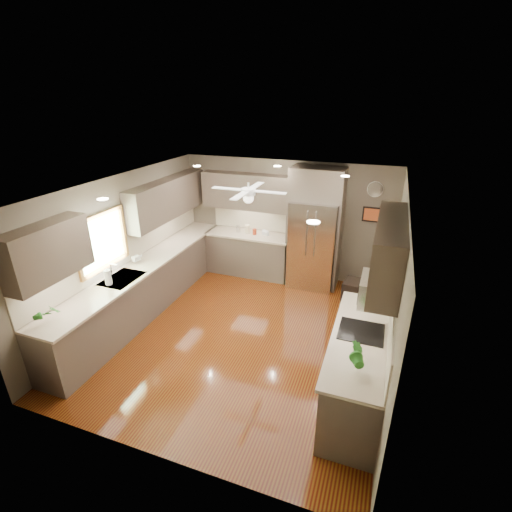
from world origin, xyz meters
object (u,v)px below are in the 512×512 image
Objects in this scene: soap_bottle at (137,258)px; canister_d at (255,232)px; canister_b at (238,229)px; stool at (355,293)px; potted_plant_right at (357,355)px; bowl at (265,234)px; potted_plant_left at (47,313)px; refrigerator at (314,231)px; paper_towel at (108,277)px; microwave at (377,291)px; canister_c at (247,229)px.

canister_d is at bearing 54.75° from soap_bottle.
canister_b reaches higher than stool.
canister_b is 2.82m from stool.
potted_plant_right is 0.69× the size of stool.
bowl is at bearing 0.77° from canister_b.
canister_b is at bearing 128.67° from potted_plant_right.
potted_plant_right reaches higher than potted_plant_left.
canister_b is 1.70m from refrigerator.
soap_bottle reaches higher than bowl.
canister_b is at bearing 76.78° from potted_plant_left.
refrigerator is at bearing 47.66° from paper_towel.
bowl is 2.23m from stool.
soap_bottle is at bearing 170.91° from microwave.
potted_plant_left is 0.96× the size of potted_plant_right.
paper_towel is at bearing -176.91° from microwave.
refrigerator reaches higher than canister_b.
potted_plant_right is (3.87, 0.51, 0.01)m from potted_plant_left.
microwave reaches higher than bowl.
soap_bottle is (-1.08, -2.11, 0.03)m from canister_b.
bowl is 3.70m from microwave.
canister_c is 1.49m from refrigerator.
paper_towel is at bearing -114.86° from canister_d.
soap_bottle is 2.72m from bowl.
canister_c is 0.37× the size of stool.
soap_bottle is at bearing 159.18° from potted_plant_right.
canister_c is 0.33× the size of microwave.
paper_towel is at bearing 170.57° from potted_plant_right.
stool is (-0.26, 3.03, -0.87)m from potted_plant_right.
canister_d reaches higher than bowl.
canister_d is 0.48× the size of paper_towel.
canister_c is 4.31m from potted_plant_left.
bowl is at bearing 163.31° from stool.
bowl is 0.08× the size of refrigerator.
stool is at bearing -14.23° from canister_d.
stool is (0.96, -0.54, -0.95)m from refrigerator.
microwave is 2.07× the size of paper_towel.
stool is (2.65, -0.60, -0.77)m from canister_b.
microwave is (3.98, 1.37, 0.38)m from potted_plant_left.
bowl is 0.39× the size of stool.
potted_plant_left is 4.86m from refrigerator.
paper_towel reaches higher than stool.
soap_bottle is 0.72× the size of paper_towel.
soap_bottle is 2.03m from potted_plant_left.
canister_c is 0.53× the size of potted_plant_right.
soap_bottle is 3.45m from refrigerator.
potted_plant_left is 4.44m from bowl.
potted_plant_left is at bearing -103.22° from canister_b.
canister_b is 0.83× the size of canister_c.
potted_plant_left is (-1.36, -4.11, 0.10)m from canister_d.
potted_plant_left is 0.66× the size of stool.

